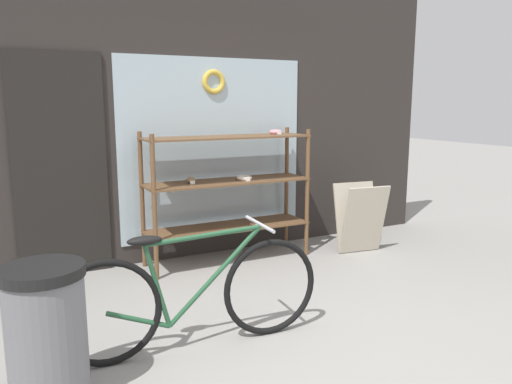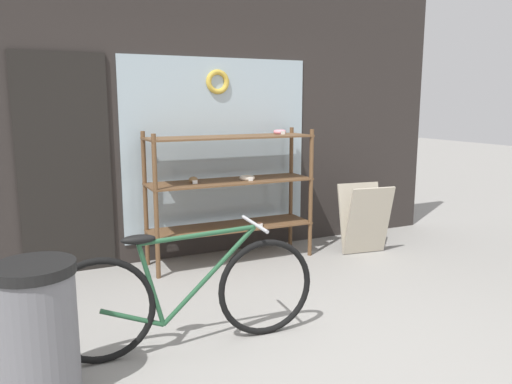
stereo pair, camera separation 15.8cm
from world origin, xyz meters
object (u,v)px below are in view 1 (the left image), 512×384
bicycle (193,296)px  sandwich_board (360,218)px  trash_bin (47,332)px  display_case (229,184)px

bicycle → sandwich_board: bicycle is taller
sandwich_board → trash_bin: size_ratio=0.94×
sandwich_board → trash_bin: bearing=-148.5°
display_case → bicycle: (-1.01, -1.64, -0.43)m
bicycle → trash_bin: (-0.92, -0.23, 0.05)m
bicycle → sandwich_board: 2.72m
display_case → sandwich_board: bearing=-15.5°
display_case → trash_bin: display_case is taller
sandwich_board → trash_bin: (-3.33, -1.48, 0.04)m
trash_bin → bicycle: bearing=14.3°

